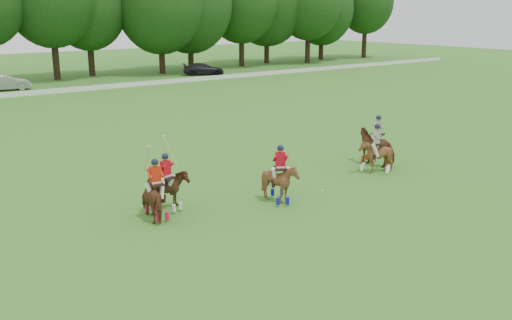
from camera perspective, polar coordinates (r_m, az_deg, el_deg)
ground at (r=20.49m, az=7.37°, el=-6.15°), size 180.00×180.00×0.00m
boundary_rail at (r=53.73m, az=-22.46°, el=6.14°), size 120.00×0.10×0.44m
car_mid at (r=58.00m, az=-23.72°, el=7.06°), size 4.37×1.82×1.41m
car_right at (r=66.41m, az=-5.28°, el=9.05°), size 5.04×3.67×1.36m
polo_red_a at (r=20.72m, az=-9.93°, el=-3.69°), size 1.13×1.85×2.75m
polo_red_b at (r=21.54m, az=-8.95°, el=-3.00°), size 1.72×1.58×2.72m
polo_red_c at (r=22.13m, az=2.43°, el=-2.19°), size 1.79×1.86×2.28m
polo_stripe_a at (r=28.10m, az=12.01°, el=1.32°), size 1.42×2.22×2.42m
polo_stripe_b at (r=26.70m, az=11.90°, el=0.47°), size 1.82×1.87×2.28m
polo_ball at (r=23.70m, az=6.61°, el=-3.08°), size 0.09×0.09×0.09m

